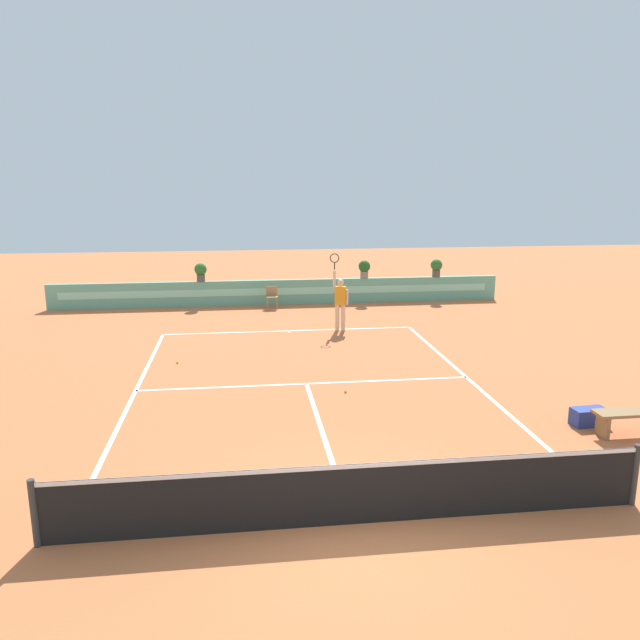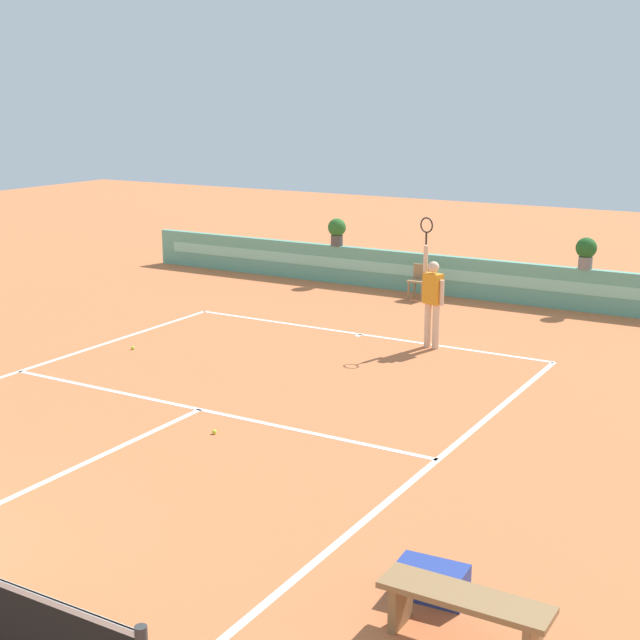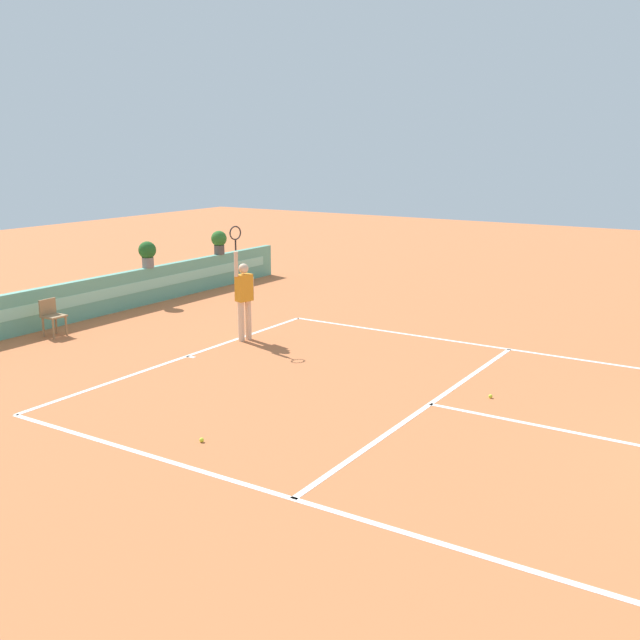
# 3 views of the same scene
# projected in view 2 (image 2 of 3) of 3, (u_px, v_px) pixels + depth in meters

# --- Properties ---
(ground_plane) EXTENTS (60.00, 60.00, 0.00)m
(ground_plane) POSITION_uv_depth(u_px,v_px,m) (184.00, 417.00, 14.38)
(ground_plane) COLOR #C66B3D
(court_lines) EXTENTS (8.32, 11.94, 0.01)m
(court_lines) POSITION_uv_depth(u_px,v_px,m) (212.00, 404.00, 14.98)
(court_lines) COLOR white
(court_lines) RESTS_ON ground
(back_wall_barrier) EXTENTS (18.00, 0.21, 1.00)m
(back_wall_barrier) POSITION_uv_depth(u_px,v_px,m) (445.00, 275.00, 22.96)
(back_wall_barrier) COLOR #60A88E
(back_wall_barrier) RESTS_ON ground
(ball_kid_chair) EXTENTS (0.44, 0.44, 0.85)m
(ball_kid_chair) POSITION_uv_depth(u_px,v_px,m) (420.00, 280.00, 22.54)
(ball_kid_chair) COLOR #99754C
(ball_kid_chair) RESTS_ON ground
(bench_courtside) EXTENTS (1.60, 0.44, 0.51)m
(bench_courtside) POSITION_uv_depth(u_px,v_px,m) (465.00, 607.00, 8.36)
(bench_courtside) COLOR olive
(bench_courtside) RESTS_ON ground
(gear_bag) EXTENTS (0.72, 0.41, 0.36)m
(gear_bag) POSITION_uv_depth(u_px,v_px,m) (432.00, 581.00, 9.19)
(gear_bag) COLOR navy
(gear_bag) RESTS_ON ground
(tennis_player) EXTENTS (0.61, 0.30, 2.58)m
(tennis_player) POSITION_uv_depth(u_px,v_px,m) (432.00, 296.00, 18.07)
(tennis_player) COLOR beige
(tennis_player) RESTS_ON ground
(tennis_ball_near_baseline) EXTENTS (0.07, 0.07, 0.07)m
(tennis_ball_near_baseline) POSITION_uv_depth(u_px,v_px,m) (133.00, 348.00, 18.17)
(tennis_ball_near_baseline) COLOR #CCE033
(tennis_ball_near_baseline) RESTS_ON ground
(tennis_ball_mid_court) EXTENTS (0.07, 0.07, 0.07)m
(tennis_ball_mid_court) POSITION_uv_depth(u_px,v_px,m) (214.00, 432.00, 13.66)
(tennis_ball_mid_court) COLOR #CCE033
(tennis_ball_mid_court) RESTS_ON ground
(potted_plant_right) EXTENTS (0.48, 0.48, 0.72)m
(potted_plant_right) POSITION_uv_depth(u_px,v_px,m) (586.00, 251.00, 21.06)
(potted_plant_right) COLOR gray
(potted_plant_right) RESTS_ON back_wall_barrier
(potted_plant_left) EXTENTS (0.48, 0.48, 0.72)m
(potted_plant_left) POSITION_uv_depth(u_px,v_px,m) (337.00, 230.00, 24.28)
(potted_plant_left) COLOR #514C47
(potted_plant_left) RESTS_ON back_wall_barrier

